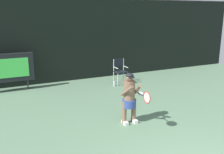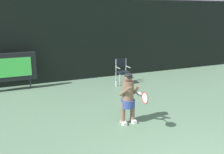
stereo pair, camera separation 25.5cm
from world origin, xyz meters
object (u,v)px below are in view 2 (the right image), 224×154
object	(u,v)px
tennis_player	(128,97)
tennis_racket	(144,98)
umpire_chair	(122,70)
water_bottle	(116,83)
scoreboard	(7,68)

from	to	relation	value
tennis_player	tennis_racket	size ratio (longest dim) A/B	2.39
umpire_chair	water_bottle	world-z (taller)	umpire_chair
umpire_chair	tennis_racket	world-z (taller)	tennis_racket
water_bottle	tennis_player	bearing A→B (deg)	-109.20
umpire_chair	tennis_racket	bearing A→B (deg)	-108.80
water_bottle	tennis_player	world-z (taller)	tennis_player
scoreboard	umpire_chair	distance (m)	4.67
scoreboard	tennis_racket	xyz separation A→B (m)	(3.08, -5.24, 0.00)
umpire_chair	water_bottle	xyz separation A→B (m)	(-0.40, -0.25, -0.50)
water_bottle	tennis_racket	bearing A→B (deg)	-104.87
scoreboard	tennis_player	size ratio (longest dim) A/B	1.53
tennis_racket	scoreboard	bearing A→B (deg)	119.65
umpire_chair	water_bottle	distance (m)	0.68
tennis_player	tennis_racket	bearing A→B (deg)	-80.78
water_bottle	tennis_racket	xyz separation A→B (m)	(-1.10, -4.16, 0.83)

